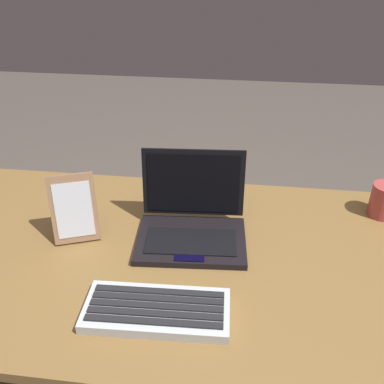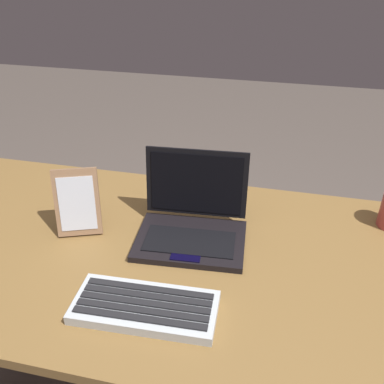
{
  "view_description": "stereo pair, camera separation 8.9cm",
  "coord_description": "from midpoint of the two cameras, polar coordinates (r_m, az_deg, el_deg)",
  "views": [
    {
      "loc": [
        0.09,
        -0.83,
        1.45
      ],
      "look_at": [
        -0.03,
        0.07,
        0.9
      ],
      "focal_mm": 39.89,
      "sensor_mm": 36.0,
      "label": 1
    },
    {
      "loc": [
        0.18,
        -0.81,
        1.45
      ],
      "look_at": [
        -0.03,
        0.07,
        0.9
      ],
      "focal_mm": 39.89,
      "sensor_mm": 36.0,
      "label": 2
    }
  ],
  "objects": [
    {
      "name": "external_keyboard",
      "position": [
        0.95,
        -7.55,
        -15.47
      ],
      "size": [
        0.31,
        0.15,
        0.03
      ],
      "color": "#B4BCC0",
      "rests_on": "desk"
    },
    {
      "name": "laptop_front",
      "position": [
        1.13,
        -2.29,
        -4.2
      ],
      "size": [
        0.3,
        0.24,
        0.22
      ],
      "color": "black",
      "rests_on": "desk"
    },
    {
      "name": "photo_frame",
      "position": [
        1.15,
        -17.69,
        -2.26
      ],
      "size": [
        0.13,
        0.1,
        0.18
      ],
      "color": "#896547",
      "rests_on": "desk"
    },
    {
      "name": "desk",
      "position": [
        1.17,
        -1.4,
        -13.29
      ],
      "size": [
        1.65,
        0.75,
        0.75
      ],
      "color": "brown",
      "rests_on": "ground"
    }
  ]
}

